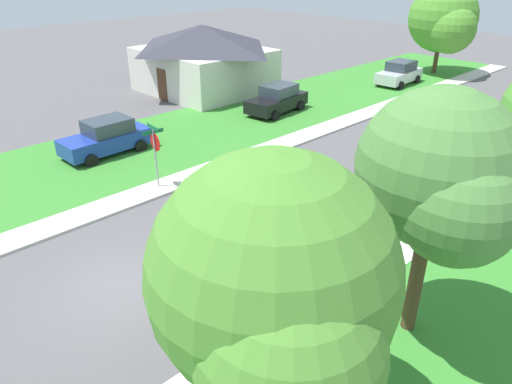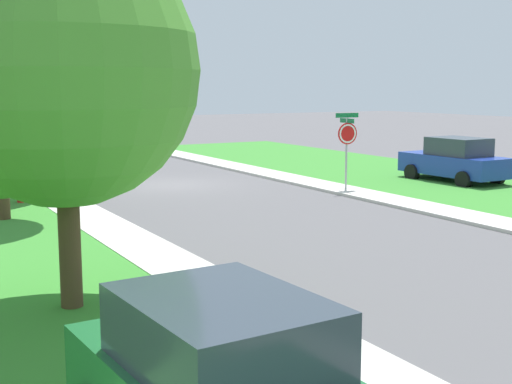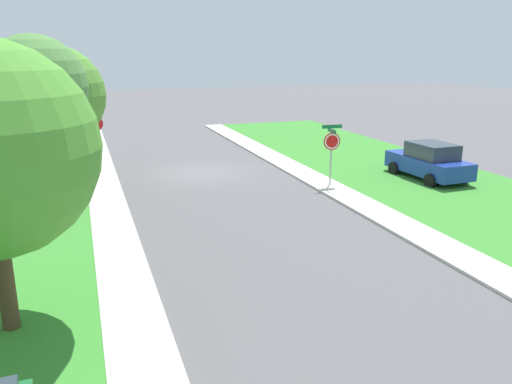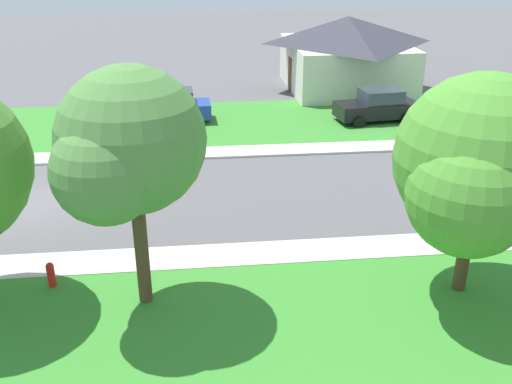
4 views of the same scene
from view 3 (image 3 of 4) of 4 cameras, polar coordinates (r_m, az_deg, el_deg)
name	(u,v)px [view 3 (image 3 of 4)]	position (r m, az deg, el deg)	size (l,w,h in m)	color
ground_plane	(201,173)	(25.53, -6.15, 2.12)	(120.00, 120.00, 0.00)	#565456
sidewalk_east	(127,288)	(13.57, -14.21, -10.27)	(1.40, 56.00, 0.10)	beige
sidewalk_west	(436,244)	(16.93, 19.46, -5.46)	(1.40, 56.00, 0.10)	beige
stop_sign_near_corner	(96,127)	(29.18, -17.37, 6.94)	(0.92, 0.92, 2.77)	#9E9EA3
stop_sign_far_corner	(332,145)	(22.60, 8.42, 5.20)	(0.92, 0.92, 2.77)	#9E9EA3
car_blue_behind_trees	(429,161)	(25.19, 18.71, 3.24)	(2.16, 4.36, 1.76)	#1E389E
tree_across_left	(29,91)	(19.93, -23.96, 10.27)	(3.89, 3.62, 6.43)	#4C3823
tree_across_right	(49,99)	(24.66, -22.03, 9.62)	(4.69, 4.37, 6.14)	#4C3823
fire_hydrant	(75,183)	(22.99, -19.54, 0.95)	(0.38, 0.22, 0.83)	red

